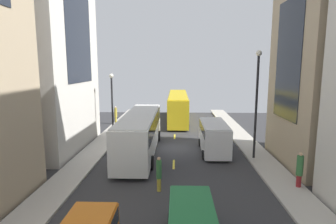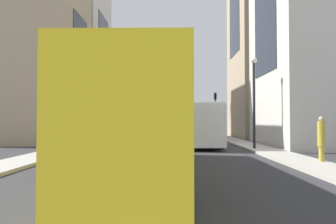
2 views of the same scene
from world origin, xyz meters
The scene contains 16 objects.
ground_plane centered at (0.00, 0.00, 0.00)m, with size 39.81×39.81×0.00m, color #333335.
sidewalk_west centered at (-6.84, 0.00, 0.07)m, with size 2.13×44.00×0.15m, color #B2ADA3.
sidewalk_east centered at (6.84, 0.00, 0.07)m, with size 2.13×44.00×0.15m, color #B2ADA3.
lane_stripe_2 centered at (0.00, -4.20, 0.01)m, with size 0.16×2.00×0.01m, color yellow.
lane_stripe_3 centered at (0.00, 4.20, 0.01)m, with size 0.16×2.00×0.01m, color yellow.
lane_stripe_4 centered at (0.00, 12.60, 0.01)m, with size 0.16×2.00×0.01m, color yellow.
lane_stripe_5 centered at (0.00, 21.00, 0.01)m, with size 0.16×2.00×0.01m, color yellow.
city_bus_white centered at (-2.84, -1.43, 2.01)m, with size 2.80×12.45×3.35m.
streetcar_yellow centered at (0.35, 13.52, 2.13)m, with size 2.70×14.73×3.59m.
delivery_van_white centered at (3.36, -1.14, 1.51)m, with size 2.25×5.63×2.58m.
car_green_0 centered at (0.84, -13.79, 0.98)m, with size 2.03×4.34×1.66m.
pedestrian_crossing_near centered at (-0.81, -8.76, 1.11)m, with size 0.32×0.32×2.08m.
pedestrian_waiting_curb centered at (-7.58, 10.63, 1.26)m, with size 0.35×0.35×2.12m.
pedestrian_crossing_mid centered at (7.48, -8.21, 1.25)m, with size 0.38×0.38×2.11m.
streetlamp_near centered at (-6.28, 3.37, 4.12)m, with size 0.44×0.44×6.41m.
streetlamp_far centered at (6.28, -2.86, 5.12)m, with size 0.44×0.44×8.28m.
Camera 1 is at (0.21, -24.17, 7.21)m, focal length 29.85 mm.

